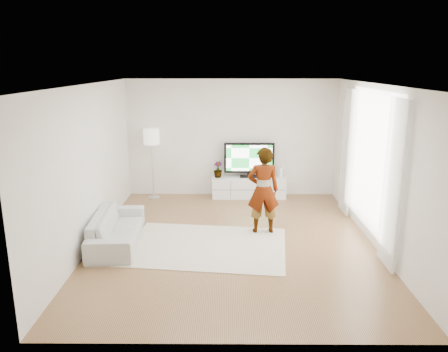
{
  "coord_description": "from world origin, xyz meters",
  "views": [
    {
      "loc": [
        -0.11,
        -7.38,
        3.12
      ],
      "look_at": [
        -0.16,
        0.4,
        1.13
      ],
      "focal_mm": 35.0,
      "sensor_mm": 36.0,
      "label": 1
    }
  ],
  "objects_px": {
    "sofa": "(117,228)",
    "floor_lamp": "(152,140)",
    "rug": "(206,246)",
    "player": "(263,190)",
    "media_console": "(249,187)",
    "television": "(249,159)"
  },
  "relations": [
    {
      "from": "sofa",
      "to": "floor_lamp",
      "type": "height_order",
      "value": "floor_lamp"
    },
    {
      "from": "rug",
      "to": "player",
      "type": "relative_size",
      "value": 1.68
    },
    {
      "from": "rug",
      "to": "player",
      "type": "xyz_separation_m",
      "value": [
        1.04,
        0.69,
        0.83
      ]
    },
    {
      "from": "media_console",
      "to": "television",
      "type": "bearing_deg",
      "value": 90.0
    },
    {
      "from": "television",
      "to": "player",
      "type": "xyz_separation_m",
      "value": [
        0.15,
        -2.32,
        -0.11
      ]
    },
    {
      "from": "television",
      "to": "player",
      "type": "bearing_deg",
      "value": -86.31
    },
    {
      "from": "floor_lamp",
      "to": "sofa",
      "type": "bearing_deg",
      "value": -94.18
    },
    {
      "from": "rug",
      "to": "floor_lamp",
      "type": "relative_size",
      "value": 1.66
    },
    {
      "from": "media_console",
      "to": "sofa",
      "type": "bearing_deg",
      "value": -131.34
    },
    {
      "from": "media_console",
      "to": "television",
      "type": "height_order",
      "value": "television"
    },
    {
      "from": "television",
      "to": "player",
      "type": "relative_size",
      "value": 0.73
    },
    {
      "from": "floor_lamp",
      "to": "player",
      "type": "bearing_deg",
      "value": -42.32
    },
    {
      "from": "rug",
      "to": "sofa",
      "type": "distance_m",
      "value": 1.63
    },
    {
      "from": "television",
      "to": "sofa",
      "type": "height_order",
      "value": "television"
    },
    {
      "from": "player",
      "to": "television",
      "type": "bearing_deg",
      "value": -88.97
    },
    {
      "from": "player",
      "to": "floor_lamp",
      "type": "distance_m",
      "value": 3.36
    },
    {
      "from": "player",
      "to": "floor_lamp",
      "type": "height_order",
      "value": "floor_lamp"
    },
    {
      "from": "media_console",
      "to": "player",
      "type": "height_order",
      "value": "player"
    },
    {
      "from": "player",
      "to": "floor_lamp",
      "type": "relative_size",
      "value": 0.99
    },
    {
      "from": "rug",
      "to": "sofa",
      "type": "xyz_separation_m",
      "value": [
        -1.6,
        0.14,
        0.28
      ]
    },
    {
      "from": "media_console",
      "to": "rug",
      "type": "height_order",
      "value": "media_console"
    },
    {
      "from": "player",
      "to": "rug",
      "type": "bearing_deg",
      "value": 30.82
    }
  ]
}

